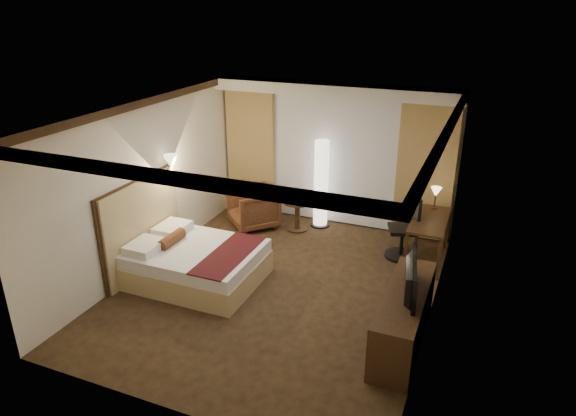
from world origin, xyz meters
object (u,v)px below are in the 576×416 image
at_px(bed, 197,264).
at_px(dresser, 404,317).
at_px(floor_lamp, 321,184).
at_px(office_chair, 403,227).
at_px(armchair, 253,206).
at_px(desk, 427,240).
at_px(side_table, 297,215).
at_px(television, 406,272).

height_order(bed, dresser, dresser).
height_order(floor_lamp, dresser, floor_lamp).
bearing_deg(dresser, floor_lamp, 125.38).
bearing_deg(office_chair, armchair, 157.10).
bearing_deg(armchair, bed, -44.44).
bearing_deg(bed, desk, 32.46).
distance_m(side_table, dresser, 3.67).
height_order(armchair, desk, armchair).
distance_m(side_table, desk, 2.46).
relative_size(floor_lamp, desk, 1.32).
xyz_separation_m(desk, dresser, (0.05, -2.37, -0.01)).
height_order(side_table, desk, desk).
distance_m(armchair, desk, 3.29).
bearing_deg(floor_lamp, television, -55.00).
distance_m(armchair, dresser, 4.18).
relative_size(side_table, office_chair, 0.53).
xyz_separation_m(desk, television, (0.02, -2.37, 0.64)).
bearing_deg(desk, side_table, 172.62).
xyz_separation_m(side_table, floor_lamp, (0.34, 0.34, 0.56)).
bearing_deg(television, dresser, -100.11).
xyz_separation_m(bed, television, (3.21, -0.35, 0.74)).
relative_size(bed, armchair, 2.28).
height_order(armchair, office_chair, office_chair).
height_order(armchair, television, television).
relative_size(side_table, floor_lamp, 0.35).
distance_m(bed, side_table, 2.46).
bearing_deg(armchair, television, 5.74).
relative_size(bed, dresser, 1.02).
relative_size(desk, television, 1.28).
bearing_deg(floor_lamp, armchair, -156.26).
bearing_deg(armchair, desk, 40.58).
bearing_deg(bed, side_table, 72.36).
height_order(bed, side_table, side_table).
xyz_separation_m(floor_lamp, office_chair, (1.69, -0.71, -0.29)).
height_order(armchair, side_table, armchair).
distance_m(floor_lamp, office_chair, 1.86).
bearing_deg(television, bed, 73.72).
bearing_deg(side_table, office_chair, -10.23).
distance_m(office_chair, television, 2.41).
relative_size(bed, floor_lamp, 1.12).
height_order(desk, dresser, desk).
height_order(bed, desk, desk).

